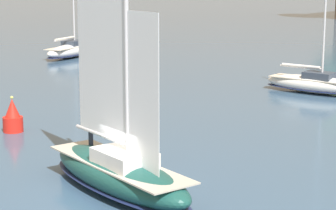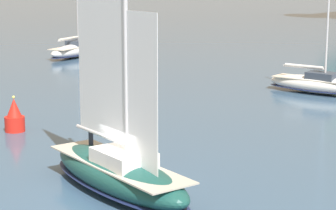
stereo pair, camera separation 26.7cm
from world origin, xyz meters
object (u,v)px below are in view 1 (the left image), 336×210
(sailboat_moored_mid_channel, at_px, (314,83))
(sailboat_moored_far_slip, at_px, (71,50))
(sailboat_main, at_px, (119,168))
(channel_buoy, at_px, (13,118))

(sailboat_moored_mid_channel, distance_m, sailboat_moored_far_slip, 27.99)
(sailboat_moored_mid_channel, height_order, sailboat_moored_far_slip, sailboat_moored_far_slip)
(sailboat_main, xyz_separation_m, channel_buoy, (-11.20, 3.42, -0.19))
(sailboat_main, relative_size, sailboat_moored_far_slip, 1.09)
(sailboat_main, bearing_deg, channel_buoy, 163.02)
(sailboat_moored_mid_channel, bearing_deg, channel_buoy, -108.75)
(sailboat_moored_far_slip, bearing_deg, sailboat_main, -39.39)
(sailboat_main, xyz_separation_m, sailboat_moored_far_slip, (-32.07, 26.34, -0.22))
(channel_buoy, bearing_deg, sailboat_moored_mid_channel, 71.25)
(sailboat_main, height_order, sailboat_moored_far_slip, sailboat_main)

